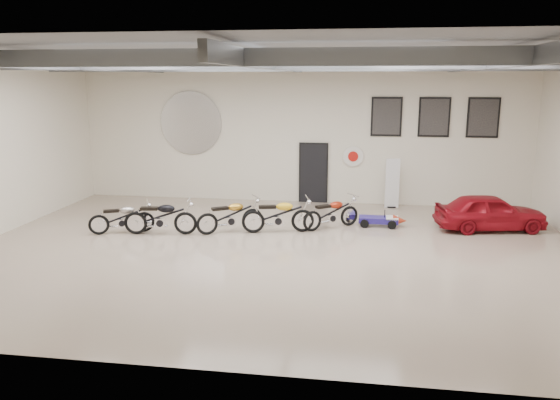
# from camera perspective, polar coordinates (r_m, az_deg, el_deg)

# --- Properties ---
(floor) EXTENTS (16.00, 12.00, 0.01)m
(floor) POSITION_cam_1_polar(r_m,az_deg,el_deg) (14.21, -0.72, -5.37)
(floor) COLOR tan
(floor) RESTS_ON ground
(ceiling) EXTENTS (16.00, 12.00, 0.01)m
(ceiling) POSITION_cam_1_polar(r_m,az_deg,el_deg) (13.54, -0.78, 15.20)
(ceiling) COLOR slate
(ceiling) RESTS_ON back_wall
(back_wall) EXTENTS (16.00, 0.02, 5.00)m
(back_wall) POSITION_cam_1_polar(r_m,az_deg,el_deg) (19.56, 2.11, 7.04)
(back_wall) COLOR silver
(back_wall) RESTS_ON floor
(ceiling_beams) EXTENTS (15.80, 11.80, 0.32)m
(ceiling_beams) POSITION_cam_1_polar(r_m,az_deg,el_deg) (13.53, -0.78, 14.14)
(ceiling_beams) COLOR slate
(ceiling_beams) RESTS_ON ceiling
(door) EXTENTS (0.92, 0.08, 2.10)m
(door) POSITION_cam_1_polar(r_m,az_deg,el_deg) (19.65, 3.51, 2.78)
(door) COLOR black
(door) RESTS_ON back_wall
(logo_plaque) EXTENTS (2.30, 0.06, 1.16)m
(logo_plaque) POSITION_cam_1_polar(r_m,az_deg,el_deg) (20.33, -9.29, 7.94)
(logo_plaque) COLOR silver
(logo_plaque) RESTS_ON back_wall
(poster_left) EXTENTS (1.05, 0.08, 1.35)m
(poster_left) POSITION_cam_1_polar(r_m,az_deg,el_deg) (19.36, 11.06, 8.54)
(poster_left) COLOR black
(poster_left) RESTS_ON back_wall
(poster_mid) EXTENTS (1.05, 0.08, 1.35)m
(poster_mid) POSITION_cam_1_polar(r_m,az_deg,el_deg) (19.50, 15.81, 8.33)
(poster_mid) COLOR black
(poster_mid) RESTS_ON back_wall
(poster_right) EXTENTS (1.05, 0.08, 1.35)m
(poster_right) POSITION_cam_1_polar(r_m,az_deg,el_deg) (19.76, 20.46, 8.07)
(poster_right) COLOR black
(poster_right) RESTS_ON back_wall
(oil_sign) EXTENTS (0.72, 0.10, 0.72)m
(oil_sign) POSITION_cam_1_polar(r_m,az_deg,el_deg) (19.48, 7.65, 4.54)
(oil_sign) COLOR white
(oil_sign) RESTS_ON back_wall
(banner_stand) EXTENTS (0.50, 0.24, 1.77)m
(banner_stand) POSITION_cam_1_polar(r_m,az_deg,el_deg) (19.20, 11.66, 1.81)
(banner_stand) COLOR white
(banner_stand) RESTS_ON floor
(motorcycle_silver) EXTENTS (1.88, 1.25, 0.94)m
(motorcycle_silver) POSITION_cam_1_polar(r_m,az_deg,el_deg) (16.38, -16.23, -1.75)
(motorcycle_silver) COLOR silver
(motorcycle_silver) RESTS_ON floor
(motorcycle_black) EXTENTS (2.11, 0.91, 1.06)m
(motorcycle_black) POSITION_cam_1_polar(r_m,az_deg,el_deg) (15.96, -12.40, -1.69)
(motorcycle_black) COLOR silver
(motorcycle_black) RESTS_ON floor
(motorcycle_gold) EXTENTS (2.00, 1.57, 1.03)m
(motorcycle_gold) POSITION_cam_1_polar(r_m,az_deg,el_deg) (15.88, -5.25, -1.58)
(motorcycle_gold) COLOR silver
(motorcycle_gold) RESTS_ON floor
(motorcycle_yellow) EXTENTS (2.15, 1.09, 1.07)m
(motorcycle_yellow) POSITION_cam_1_polar(r_m,az_deg,el_deg) (15.79, -0.21, -1.52)
(motorcycle_yellow) COLOR silver
(motorcycle_yellow) RESTS_ON floor
(motorcycle_red) EXTENTS (1.86, 1.60, 0.98)m
(motorcycle_red) POSITION_cam_1_polar(r_m,az_deg,el_deg) (16.29, 5.37, -1.31)
(motorcycle_red) COLOR silver
(motorcycle_red) RESTS_ON floor
(go_kart) EXTENTS (1.47, 0.70, 0.52)m
(go_kart) POSITION_cam_1_polar(r_m,az_deg,el_deg) (16.80, 10.68, -1.84)
(go_kart) COLOR navy
(go_kart) RESTS_ON floor
(vintage_car) EXTENTS (1.83, 3.34, 1.08)m
(vintage_car) POSITION_cam_1_polar(r_m,az_deg,el_deg) (17.22, 21.11, -1.18)
(vintage_car) COLOR maroon
(vintage_car) RESTS_ON floor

